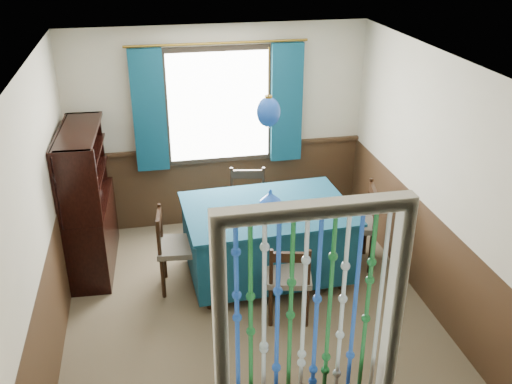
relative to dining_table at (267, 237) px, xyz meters
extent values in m
plane|color=brown|center=(-0.31, -0.61, -0.48)|extent=(4.00, 4.00, 0.00)
plane|color=silver|center=(-0.31, -0.61, 2.02)|extent=(4.00, 4.00, 0.00)
plane|color=beige|center=(-0.31, 1.39, 0.77)|extent=(3.60, 0.00, 3.60)
plane|color=beige|center=(-0.31, -2.61, 0.77)|extent=(3.60, 0.00, 3.60)
plane|color=beige|center=(-2.11, -0.61, 0.77)|extent=(0.00, 4.00, 4.00)
plane|color=beige|center=(1.49, -0.61, 0.77)|extent=(0.00, 4.00, 4.00)
plane|color=#382415|center=(-0.31, 1.37, 0.02)|extent=(3.60, 0.00, 3.60)
plane|color=#382415|center=(-2.09, -0.61, 0.02)|extent=(0.00, 4.00, 4.00)
plane|color=#382415|center=(1.48, -0.61, 0.02)|extent=(0.00, 4.00, 4.00)
cube|color=black|center=(-0.31, 1.34, 1.07)|extent=(1.32, 0.12, 1.42)
cube|color=#0F3A50|center=(0.00, 0.00, -0.02)|extent=(1.73, 1.21, 0.69)
cube|color=#0F3A50|center=(0.00, 0.00, 0.34)|extent=(1.79, 1.27, 0.03)
cylinder|color=black|center=(-0.69, -0.47, -0.41)|extent=(0.07, 0.07, 0.14)
cylinder|color=black|center=(0.73, -0.41, -0.41)|extent=(0.07, 0.07, 0.14)
cylinder|color=black|center=(-0.73, 0.41, -0.41)|extent=(0.07, 0.07, 0.14)
cylinder|color=black|center=(0.69, 0.47, -0.41)|extent=(0.07, 0.07, 0.14)
cylinder|color=black|center=(-0.15, -0.86, -0.26)|extent=(0.04, 0.04, 0.43)
cylinder|color=black|center=(0.19, -0.94, -0.26)|extent=(0.04, 0.04, 0.43)
cylinder|color=black|center=(-0.08, -0.54, -0.26)|extent=(0.04, 0.04, 0.43)
cylinder|color=black|center=(0.26, -0.62, -0.26)|extent=(0.04, 0.04, 0.43)
cube|color=#5B5549|center=(0.05, -0.74, -0.02)|extent=(0.50, 0.49, 0.06)
cube|color=black|center=(0.01, -0.91, 0.30)|extent=(0.37, 0.12, 0.10)
cylinder|color=black|center=(-0.15, -0.87, 0.17)|extent=(0.04, 0.04, 0.43)
cylinder|color=black|center=(0.18, -0.95, 0.17)|extent=(0.04, 0.04, 0.43)
cylinder|color=black|center=(0.14, 0.83, -0.25)|extent=(0.05, 0.05, 0.47)
cylinder|color=black|center=(-0.24, 0.90, -0.25)|extent=(0.05, 0.05, 0.47)
cylinder|color=black|center=(0.07, 0.48, -0.25)|extent=(0.05, 0.05, 0.47)
cylinder|color=black|center=(-0.30, 0.55, -0.25)|extent=(0.05, 0.05, 0.47)
cube|color=#5B5549|center=(-0.08, 0.69, 0.02)|extent=(0.53, 0.51, 0.06)
cube|color=black|center=(-0.05, 0.87, 0.36)|extent=(0.40, 0.11, 0.10)
cylinder|color=black|center=(0.14, 0.84, 0.22)|extent=(0.04, 0.04, 0.46)
cylinder|color=black|center=(-0.23, 0.91, 0.22)|extent=(0.04, 0.04, 0.46)
cylinder|color=black|center=(-1.10, 0.17, -0.25)|extent=(0.04, 0.04, 0.46)
cylinder|color=black|center=(-1.14, -0.19, -0.25)|extent=(0.04, 0.04, 0.46)
cylinder|color=black|center=(-0.76, 0.14, -0.25)|extent=(0.04, 0.04, 0.46)
cylinder|color=black|center=(-0.79, -0.22, -0.25)|extent=(0.04, 0.04, 0.46)
cube|color=#5B5549|center=(-0.95, -0.03, 0.01)|extent=(0.46, 0.48, 0.06)
cube|color=black|center=(-1.13, -0.01, 0.34)|extent=(0.08, 0.39, 0.10)
cylinder|color=black|center=(-1.11, 0.17, 0.20)|extent=(0.04, 0.04, 0.45)
cylinder|color=black|center=(-1.15, -0.19, 0.20)|extent=(0.04, 0.04, 0.45)
cylinder|color=black|center=(1.13, -0.18, -0.23)|extent=(0.05, 0.05, 0.49)
cylinder|color=black|center=(1.22, 0.21, -0.23)|extent=(0.05, 0.05, 0.49)
cylinder|color=black|center=(0.76, -0.10, -0.23)|extent=(0.05, 0.05, 0.49)
cylinder|color=black|center=(0.85, 0.29, -0.23)|extent=(0.05, 0.05, 0.49)
cube|color=#5B5549|center=(0.99, 0.06, 0.04)|extent=(0.55, 0.56, 0.07)
cube|color=black|center=(1.18, 0.01, 0.40)|extent=(0.13, 0.42, 0.11)
cylinder|color=black|center=(1.14, -0.18, 0.25)|extent=(0.04, 0.04, 0.48)
cylinder|color=black|center=(1.23, 0.21, 0.25)|extent=(0.04, 0.04, 0.48)
cube|color=black|center=(-1.86, 0.59, -0.08)|extent=(0.49, 1.26, 0.81)
cube|color=black|center=(-1.86, 0.00, 0.73)|extent=(0.38, 0.07, 0.81)
cube|color=black|center=(-1.86, 1.18, 0.73)|extent=(0.38, 0.07, 0.81)
cube|color=black|center=(-1.86, 0.59, 1.12)|extent=(0.44, 1.25, 0.04)
cube|color=black|center=(-2.06, 0.59, 0.73)|extent=(0.09, 1.22, 0.81)
cube|color=black|center=(-1.83, 0.59, 0.61)|extent=(0.38, 1.17, 0.02)
cube|color=black|center=(-1.83, 0.59, 0.88)|extent=(0.38, 1.17, 0.02)
cylinder|color=olive|center=(0.00, 0.00, 1.71)|extent=(0.01, 0.01, 0.62)
ellipsoid|color=#163E98|center=(0.00, 0.00, 1.40)|extent=(0.24, 0.24, 0.29)
cylinder|color=olive|center=(0.00, 0.00, 1.54)|extent=(0.07, 0.07, 0.03)
imported|color=#163E98|center=(0.01, -0.07, 0.46)|extent=(0.24, 0.24, 0.21)
imported|color=beige|center=(-1.81, 0.38, 0.66)|extent=(0.27, 0.27, 0.06)
imported|color=beige|center=(-1.81, 0.90, 0.42)|extent=(0.22, 0.22, 0.19)
camera|label=1|loc=(-1.16, -5.18, 3.08)|focal=40.00mm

